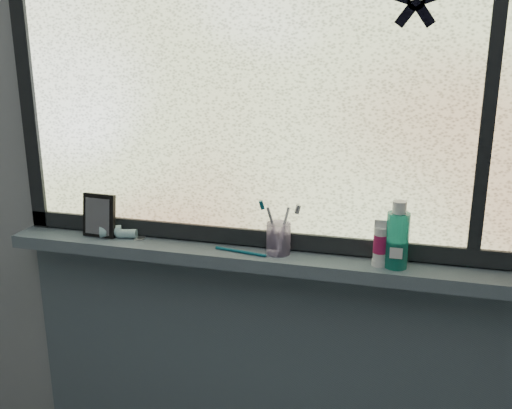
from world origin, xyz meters
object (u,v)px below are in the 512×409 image
object	(u,v)px
toothbrush_cup	(279,238)
vanity_mirror	(99,215)
cream_tube	(380,242)
mouthwash_bottle	(398,235)

from	to	relation	value
toothbrush_cup	vanity_mirror	bearing A→B (deg)	179.93
vanity_mirror	cream_tube	distance (m)	0.88
toothbrush_cup	cream_tube	xyz separation A→B (m)	(0.29, -0.02, 0.02)
vanity_mirror	mouthwash_bottle	size ratio (longest dim) A/B	0.89
vanity_mirror	cream_tube	xyz separation A→B (m)	(0.88, -0.02, 0.00)
mouthwash_bottle	cream_tube	xyz separation A→B (m)	(-0.04, -0.00, -0.02)
toothbrush_cup	mouthwash_bottle	bearing A→B (deg)	-2.83
cream_tube	toothbrush_cup	bearing A→B (deg)	176.57
vanity_mirror	cream_tube	size ratio (longest dim) A/B	1.47
toothbrush_cup	cream_tube	distance (m)	0.29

